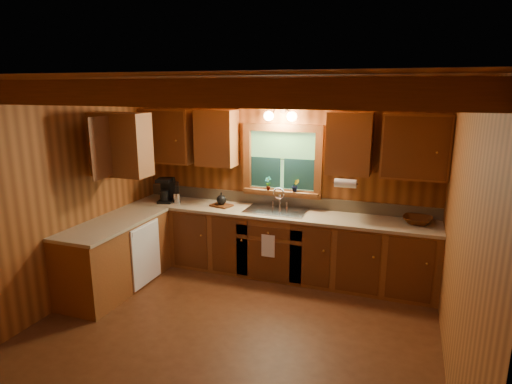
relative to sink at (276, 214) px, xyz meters
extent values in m
plane|color=#4F2913|center=(0.00, -1.60, -0.86)|extent=(4.20, 4.20, 0.00)
plane|color=brown|center=(0.00, -1.60, 1.74)|extent=(4.20, 4.20, 0.00)
plane|color=brown|center=(0.00, 0.30, 0.44)|extent=(4.20, 0.00, 4.20)
plane|color=brown|center=(0.00, -3.50, 0.44)|extent=(4.20, 0.00, 4.20)
plane|color=brown|center=(-2.10, -1.60, 0.44)|extent=(0.00, 3.80, 3.80)
plane|color=brown|center=(2.10, -1.60, 0.44)|extent=(0.00, 3.80, 3.80)
cube|color=brown|center=(0.00, -2.80, 1.63)|extent=(4.20, 0.14, 0.18)
cube|color=brown|center=(0.00, -2.00, 1.63)|extent=(4.20, 0.14, 0.18)
cube|color=brown|center=(0.00, -1.20, 1.63)|extent=(4.20, 0.14, 0.18)
cube|color=brown|center=(0.00, -0.40, 1.63)|extent=(4.20, 0.14, 0.18)
cube|color=brown|center=(0.00, -0.01, -0.43)|extent=(4.20, 0.62, 0.86)
cube|color=brown|center=(-1.79, -1.12, -0.43)|extent=(0.62, 1.60, 0.86)
cube|color=tan|center=(0.00, -0.01, 0.02)|extent=(4.20, 0.66, 0.04)
cube|color=tan|center=(-1.78, -1.12, 0.02)|extent=(0.64, 1.60, 0.04)
cube|color=tan|center=(0.00, 0.28, 0.12)|extent=(4.20, 0.02, 0.16)
cube|color=white|center=(-1.47, -0.92, -0.43)|extent=(0.02, 0.60, 0.80)
cube|color=brown|center=(-1.70, 0.13, 0.98)|extent=(0.78, 0.34, 0.78)
cube|color=brown|center=(-0.92, 0.13, 0.98)|extent=(0.55, 0.34, 0.78)
cube|color=brown|center=(0.92, 0.13, 0.98)|extent=(0.55, 0.34, 0.78)
cube|color=brown|center=(1.70, 0.13, 0.98)|extent=(0.78, 0.34, 0.78)
cube|color=brown|center=(-1.93, -0.92, 0.98)|extent=(0.34, 1.10, 0.78)
cube|color=brown|center=(0.00, 0.26, 1.14)|extent=(1.12, 0.08, 0.10)
cube|color=brown|center=(0.00, 0.26, 0.24)|extent=(1.12, 0.08, 0.10)
cube|color=brown|center=(-0.51, 0.26, 0.69)|extent=(0.10, 0.08, 0.80)
cube|color=brown|center=(0.51, 0.26, 0.69)|extent=(0.10, 0.08, 0.80)
cube|color=#387732|center=(0.00, 0.29, 0.69)|extent=(0.92, 0.01, 0.80)
cube|color=#123435|center=(-0.24, 0.27, 0.52)|extent=(0.42, 0.02, 0.42)
cube|color=#123435|center=(0.24, 0.27, 0.52)|extent=(0.42, 0.02, 0.42)
cylinder|color=black|center=(0.00, 0.27, 0.71)|extent=(0.92, 0.01, 0.01)
cube|color=brown|center=(0.00, 0.22, 0.26)|extent=(1.06, 0.14, 0.04)
cylinder|color=black|center=(0.00, 0.26, 1.37)|extent=(0.08, 0.03, 0.08)
cylinder|color=black|center=(-0.10, 0.20, 1.37)|extent=(0.09, 0.17, 0.08)
cylinder|color=black|center=(0.10, 0.20, 1.37)|extent=(0.09, 0.17, 0.08)
sphere|color=#FFE0A5|center=(-0.16, 0.14, 1.30)|extent=(0.13, 0.13, 0.13)
sphere|color=#FFE0A5|center=(0.16, 0.14, 1.30)|extent=(0.13, 0.13, 0.13)
cylinder|color=white|center=(0.92, -0.07, 0.51)|extent=(0.27, 0.11, 0.11)
cube|color=white|center=(0.00, -0.34, -0.34)|extent=(0.18, 0.01, 0.30)
cube|color=silver|center=(0.00, 0.00, 0.05)|extent=(0.82, 0.48, 0.02)
cube|color=#262628|center=(-0.19, 0.00, -0.02)|extent=(0.34, 0.40, 0.14)
cube|color=#262628|center=(0.19, 0.00, -0.02)|extent=(0.34, 0.40, 0.14)
cylinder|color=silver|center=(0.00, 0.18, 0.15)|extent=(0.04, 0.04, 0.22)
torus|color=silver|center=(0.00, 0.12, 0.26)|extent=(0.16, 0.02, 0.16)
cube|color=black|center=(-1.66, -0.09, 0.06)|extent=(0.20, 0.24, 0.03)
cube|color=black|center=(-1.66, -0.02, 0.23)|extent=(0.20, 0.09, 0.33)
cube|color=black|center=(-1.66, -0.11, 0.37)|extent=(0.20, 0.22, 0.04)
cylinder|color=black|center=(-1.66, -0.13, 0.15)|extent=(0.12, 0.12, 0.14)
cylinder|color=silver|center=(-1.49, -0.06, 0.11)|extent=(0.11, 0.11, 0.14)
cylinder|color=black|center=(-1.51, -0.07, 0.26)|extent=(0.03, 0.04, 0.21)
cylinder|color=black|center=(-1.49, -0.06, 0.26)|extent=(0.01, 0.01, 0.21)
cylinder|color=black|center=(-1.48, -0.05, 0.26)|extent=(0.03, 0.04, 0.21)
cylinder|color=black|center=(-1.46, -0.05, 0.26)|extent=(0.04, 0.05, 0.20)
cube|color=#532A11|center=(-0.79, -0.03, 0.06)|extent=(0.32, 0.26, 0.03)
sphere|color=black|center=(-0.79, -0.03, 0.14)|extent=(0.14, 0.14, 0.14)
cylinder|color=black|center=(-0.79, -0.03, 0.22)|extent=(0.02, 0.02, 0.04)
imported|color=#48230C|center=(1.80, 0.06, 0.09)|extent=(0.39, 0.39, 0.09)
imported|color=#532A11|center=(-0.17, 0.18, 0.38)|extent=(0.11, 0.09, 0.19)
imported|color=#532A11|center=(0.21, 0.20, 0.37)|extent=(0.12, 0.11, 0.18)
camera|label=1|loc=(1.63, -5.35, 1.67)|focal=30.16mm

